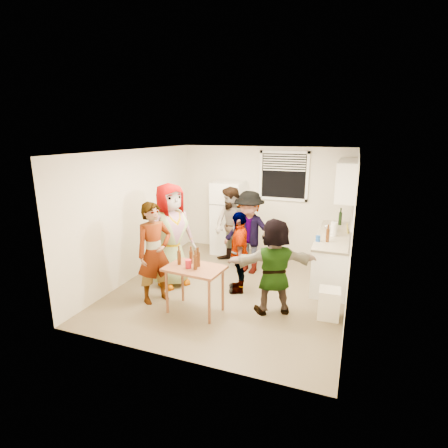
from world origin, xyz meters
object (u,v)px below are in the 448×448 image
at_px(blue_cup, 318,241).
at_px(guest_back_left, 231,264).
at_px(wine_bottle, 340,225).
at_px(trash_bin, 329,303).
at_px(guest_black, 239,290).
at_px(guest_back_right, 248,271).
at_px(guest_grey, 173,284).
at_px(red_cup, 188,268).
at_px(refrigerator, 229,218).
at_px(serving_table, 195,311).
at_px(beer_bottle_counter, 327,242).
at_px(beer_bottle_table, 191,264).
at_px(guest_orange, 272,311).
at_px(guest_stripe, 157,300).
at_px(kettle, 333,231).

xyz_separation_m(blue_cup, guest_back_left, (-1.86, 0.59, -0.90)).
bearing_deg(guest_back_left, wine_bottle, 48.98).
xyz_separation_m(trash_bin, guest_black, (-1.61, 0.42, -0.25)).
bearing_deg(guest_back_right, guest_black, -75.00).
relative_size(guest_grey, guest_back_left, 1.14).
height_order(red_cup, guest_grey, red_cup).
height_order(refrigerator, trash_bin, refrigerator).
distance_m(blue_cup, red_cup, 2.43).
xyz_separation_m(serving_table, guest_black, (0.41, 0.98, 0.00)).
bearing_deg(beer_bottle_counter, guest_black, -155.58).
bearing_deg(serving_table, refrigerator, 99.48).
relative_size(beer_bottle_table, guest_orange, 0.14).
xyz_separation_m(beer_bottle_counter, guest_grey, (-2.72, -0.83, -0.90)).
distance_m(guest_stripe, guest_back_right, 2.10).
height_order(guest_stripe, guest_back_right, guest_back_right).
height_order(refrigerator, guest_back_left, refrigerator).
distance_m(serving_table, guest_back_left, 2.20).
bearing_deg(refrigerator, kettle, -12.82).
xyz_separation_m(kettle, trash_bin, (0.11, -1.82, -0.65)).
relative_size(refrigerator, kettle, 7.31).
relative_size(kettle, serving_table, 0.26).
height_order(guest_grey, guest_stripe, guest_grey).
bearing_deg(guest_back_left, guest_back_right, -1.39).
relative_size(blue_cup, beer_bottle_table, 0.51).
bearing_deg(guest_black, serving_table, -41.69).
relative_size(trash_bin, guest_orange, 0.30).
height_order(refrigerator, serving_table, refrigerator).
relative_size(blue_cup, guest_black, 0.07).
bearing_deg(guest_back_right, refrigerator, 137.35).
bearing_deg(guest_grey, guest_back_left, 3.94).
height_order(beer_bottle_counter, serving_table, beer_bottle_counter).
distance_m(trash_bin, guest_back_right, 2.19).
bearing_deg(red_cup, blue_cup, 42.98).
height_order(kettle, blue_cup, kettle).
bearing_deg(guest_grey, trash_bin, -64.36).
relative_size(kettle, guest_back_right, 0.14).
bearing_deg(wine_bottle, guest_orange, -108.43).
bearing_deg(beer_bottle_table, wine_bottle, 53.08).
bearing_deg(wine_bottle, blue_cup, -102.85).
bearing_deg(beer_bottle_counter, refrigerator, 151.17).
xyz_separation_m(beer_bottle_counter, beer_bottle_table, (-1.98, -1.51, -0.14)).
distance_m(guest_back_left, guest_black, 1.34).
xyz_separation_m(trash_bin, guest_back_right, (-1.71, 1.34, -0.25)).
relative_size(refrigerator, guest_back_right, 1.00).
bearing_deg(guest_grey, guest_black, -51.69).
bearing_deg(guest_orange, beer_bottle_counter, -146.23).
bearing_deg(trash_bin, red_cup, -163.69).
bearing_deg(guest_back_right, serving_table, -90.29).
bearing_deg(serving_table, blue_cup, 43.31).
bearing_deg(guest_orange, serving_table, -5.79).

